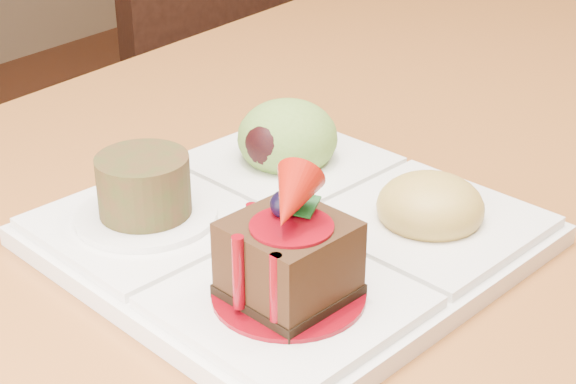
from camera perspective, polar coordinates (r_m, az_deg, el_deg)
The scene contains 2 objects.
chair_left at distance 1.34m, azimuth -0.46°, elevation 5.10°, with size 0.46×0.46×0.91m.
sampler_plate at distance 0.52m, azimuth 0.13°, elevation -1.36°, with size 0.27×0.27×0.10m.
Camera 1 is at (0.10, -0.74, 1.02)m, focal length 55.00 mm.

